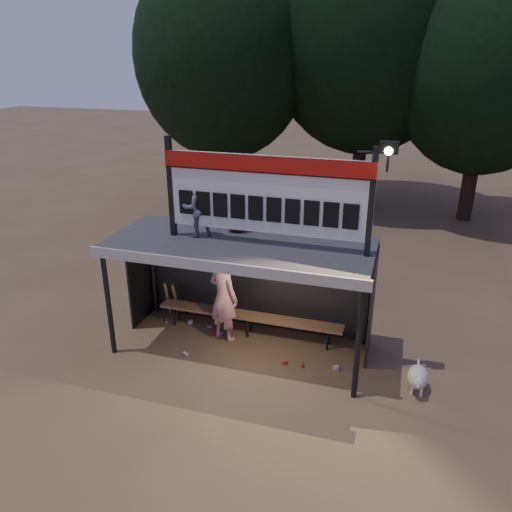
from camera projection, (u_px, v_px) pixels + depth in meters
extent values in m
plane|color=brown|center=(241.00, 348.00, 10.23)|extent=(80.00, 80.00, 0.00)
imported|color=white|center=(223.00, 297.00, 10.22)|extent=(0.83, 0.70, 1.93)
imported|color=slate|center=(197.00, 207.00, 9.46)|extent=(0.71, 0.69, 1.15)
imported|color=#A62419|center=(237.00, 206.00, 9.72)|extent=(0.52, 0.35, 1.05)
cube|color=#39393B|center=(240.00, 245.00, 9.38)|extent=(5.00, 2.00, 0.12)
cube|color=beige|center=(220.00, 267.00, 8.49)|extent=(5.10, 0.06, 0.20)
cylinder|color=black|center=(108.00, 303.00, 9.67)|extent=(0.10, 0.10, 2.20)
cylinder|color=black|center=(358.00, 343.00, 8.37)|extent=(0.10, 0.10, 2.20)
cylinder|color=black|center=(153.00, 268.00, 11.27)|extent=(0.10, 0.10, 2.20)
cylinder|color=black|center=(368.00, 296.00, 9.96)|extent=(0.10, 0.10, 2.20)
cube|color=black|center=(255.00, 279.00, 10.70)|extent=(5.00, 0.04, 2.20)
cube|color=black|center=(140.00, 274.00, 10.94)|extent=(0.04, 1.00, 2.20)
cube|color=black|center=(372.00, 306.00, 9.58)|extent=(0.04, 1.00, 2.20)
cylinder|color=black|center=(255.00, 233.00, 10.30)|extent=(5.00, 0.06, 0.06)
cube|color=black|center=(171.00, 187.00, 9.36)|extent=(0.10, 0.10, 1.90)
cube|color=black|center=(371.00, 203.00, 8.36)|extent=(0.10, 0.10, 1.90)
cube|color=white|center=(265.00, 195.00, 8.86)|extent=(3.80, 0.08, 1.40)
cube|color=red|center=(265.00, 164.00, 8.60)|extent=(3.80, 0.04, 0.28)
cube|color=black|center=(265.00, 173.00, 8.66)|extent=(3.80, 0.02, 0.03)
cube|color=black|center=(186.00, 202.00, 9.33)|extent=(0.27, 0.03, 0.45)
cube|color=black|center=(203.00, 204.00, 9.23)|extent=(0.27, 0.03, 0.45)
cube|color=black|center=(220.00, 205.00, 9.14)|extent=(0.27, 0.03, 0.45)
cube|color=black|center=(238.00, 207.00, 9.05)|extent=(0.27, 0.03, 0.45)
cube|color=black|center=(256.00, 208.00, 8.96)|extent=(0.27, 0.03, 0.45)
cube|color=black|center=(274.00, 210.00, 8.86)|extent=(0.27, 0.03, 0.45)
cube|color=black|center=(292.00, 211.00, 8.77)|extent=(0.27, 0.03, 0.45)
cube|color=black|center=(311.00, 213.00, 8.68)|extent=(0.27, 0.03, 0.45)
cube|color=black|center=(331.00, 215.00, 8.59)|extent=(0.27, 0.03, 0.45)
cube|color=black|center=(351.00, 217.00, 8.49)|extent=(0.27, 0.03, 0.45)
cylinder|color=black|center=(373.00, 152.00, 8.05)|extent=(0.50, 0.04, 0.04)
cylinder|color=black|center=(388.00, 162.00, 8.04)|extent=(0.04, 0.04, 0.30)
cube|color=black|center=(389.00, 147.00, 7.90)|extent=(0.30, 0.22, 0.18)
sphere|color=#FFD88C|center=(389.00, 151.00, 7.83)|extent=(0.14, 0.14, 0.14)
cube|color=#8A6241|center=(249.00, 316.00, 10.55)|extent=(4.00, 0.35, 0.06)
cylinder|color=black|center=(174.00, 316.00, 10.99)|extent=(0.05, 0.05, 0.45)
cylinder|color=black|center=(179.00, 311.00, 11.20)|extent=(0.05, 0.05, 0.45)
cylinder|color=black|center=(247.00, 328.00, 10.53)|extent=(0.05, 0.05, 0.45)
cylinder|color=black|center=(251.00, 322.00, 10.74)|extent=(0.05, 0.05, 0.45)
cylinder|color=black|center=(327.00, 340.00, 10.06)|extent=(0.05, 0.05, 0.45)
cylinder|color=black|center=(329.00, 334.00, 10.28)|extent=(0.05, 0.05, 0.45)
cylinder|color=black|center=(226.00, 156.00, 19.46)|extent=(0.50, 0.50, 3.74)
ellipsoid|color=black|center=(223.00, 55.00, 18.08)|extent=(6.46, 6.46, 7.48)
cylinder|color=#312015|center=(360.00, 151.00, 19.35)|extent=(0.50, 0.50, 4.18)
ellipsoid|color=black|center=(369.00, 36.00, 17.80)|extent=(7.22, 7.22, 8.36)
cylinder|color=#311E15|center=(471.00, 171.00, 17.50)|extent=(0.50, 0.50, 3.52)
ellipsoid|color=black|center=(488.00, 66.00, 16.20)|extent=(6.08, 6.08, 7.04)
ellipsoid|color=beige|center=(418.00, 377.00, 8.86)|extent=(0.36, 0.58, 0.36)
sphere|color=silver|center=(418.00, 382.00, 8.58)|extent=(0.22, 0.22, 0.22)
cone|color=beige|center=(418.00, 386.00, 8.50)|extent=(0.10, 0.10, 0.10)
cone|color=beige|center=(416.00, 377.00, 8.54)|extent=(0.06, 0.06, 0.07)
cone|color=beige|center=(422.00, 378.00, 8.51)|extent=(0.06, 0.06, 0.07)
cylinder|color=silver|center=(412.00, 390.00, 8.79)|extent=(0.05, 0.05, 0.18)
cylinder|color=#F0E6CF|center=(421.00, 392.00, 8.75)|extent=(0.05, 0.05, 0.18)
cylinder|color=beige|center=(412.00, 379.00, 9.11)|extent=(0.05, 0.05, 0.18)
cylinder|color=silver|center=(421.00, 380.00, 9.07)|extent=(0.05, 0.05, 0.18)
cylinder|color=beige|center=(418.00, 364.00, 9.10)|extent=(0.04, 0.16, 0.14)
cylinder|color=#997547|center=(168.00, 298.00, 11.35)|extent=(0.08, 0.27, 0.84)
cylinder|color=olive|center=(176.00, 299.00, 11.30)|extent=(0.07, 0.30, 0.83)
cylinder|color=black|center=(184.00, 300.00, 11.24)|extent=(0.08, 0.33, 0.83)
cube|color=#A4211C|center=(213.00, 333.00, 10.70)|extent=(0.12, 0.12, 0.08)
cylinder|color=silver|center=(166.00, 321.00, 11.18)|extent=(0.13, 0.14, 0.07)
cube|color=beige|center=(336.00, 368.00, 9.50)|extent=(0.12, 0.11, 0.08)
cylinder|color=#BA331F|center=(302.00, 365.00, 9.60)|extent=(0.09, 0.13, 0.07)
cube|color=#A5A5AA|center=(190.00, 322.00, 11.13)|extent=(0.12, 0.12, 0.08)
cylinder|color=beige|center=(186.00, 354.00, 9.96)|extent=(0.14, 0.11, 0.07)
cube|color=red|center=(285.00, 362.00, 9.68)|extent=(0.12, 0.12, 0.08)
cylinder|color=#B4B4B9|center=(210.00, 327.00, 10.93)|extent=(0.14, 0.12, 0.07)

